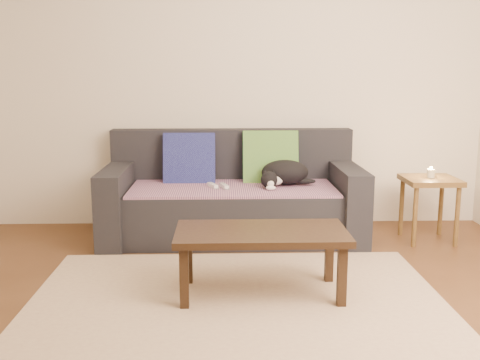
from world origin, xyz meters
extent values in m
plane|color=brown|center=(0.00, 0.00, 0.00)|extent=(4.50, 4.50, 0.00)
cube|color=beige|center=(0.00, 2.00, 1.30)|extent=(4.50, 0.04, 2.60)
cube|color=#232328|center=(0.00, 1.50, 0.21)|extent=(1.70, 0.78, 0.42)
cube|color=#232328|center=(0.00, 1.90, 0.65)|extent=(2.10, 0.18, 0.45)
cube|color=#232328|center=(-0.95, 1.50, 0.30)|extent=(0.20, 0.90, 0.60)
cube|color=#232328|center=(0.95, 1.50, 0.30)|extent=(0.20, 0.90, 0.60)
cube|color=#4B2D55|center=(0.00, 1.48, 0.43)|extent=(1.66, 0.74, 0.02)
cube|color=#12124D|center=(-0.37, 1.74, 0.63)|extent=(0.44, 0.21, 0.45)
cube|color=#0B4642|center=(0.33, 1.74, 0.63)|extent=(0.47, 0.23, 0.49)
ellipsoid|color=black|center=(0.44, 1.56, 0.54)|extent=(0.45, 0.37, 0.21)
sphere|color=black|center=(0.29, 1.41, 0.51)|extent=(0.16, 0.16, 0.13)
sphere|color=white|center=(0.30, 1.35, 0.49)|extent=(0.07, 0.07, 0.06)
ellipsoid|color=black|center=(0.61, 1.50, 0.48)|extent=(0.16, 0.09, 0.05)
cube|color=white|center=(-0.16, 1.47, 0.46)|extent=(0.09, 0.15, 0.03)
cube|color=white|center=(-0.07, 1.44, 0.46)|extent=(0.08, 0.15, 0.03)
cube|color=brown|center=(1.59, 1.38, 0.50)|extent=(0.42, 0.42, 0.04)
cylinder|color=brown|center=(1.43, 1.22, 0.24)|extent=(0.04, 0.04, 0.48)
cylinder|color=brown|center=(1.76, 1.22, 0.24)|extent=(0.04, 0.04, 0.48)
cylinder|color=brown|center=(1.43, 1.55, 0.24)|extent=(0.04, 0.04, 0.48)
cylinder|color=brown|center=(1.76, 1.55, 0.24)|extent=(0.04, 0.04, 0.48)
cylinder|color=beige|center=(1.59, 1.38, 0.56)|extent=(0.06, 0.06, 0.07)
sphere|color=#FFBF59|center=(1.59, 1.38, 0.60)|extent=(0.02, 0.02, 0.02)
cube|color=#C7AE88|center=(0.00, 0.15, 0.01)|extent=(2.50, 1.80, 0.01)
cube|color=black|center=(0.15, 0.27, 0.40)|extent=(1.04, 0.52, 0.04)
cube|color=black|center=(-0.31, 0.07, 0.19)|extent=(0.05, 0.05, 0.38)
cube|color=black|center=(0.61, 0.07, 0.19)|extent=(0.05, 0.05, 0.38)
cube|color=black|center=(-0.31, 0.47, 0.19)|extent=(0.05, 0.05, 0.38)
cube|color=black|center=(0.61, 0.47, 0.19)|extent=(0.05, 0.05, 0.38)
camera|label=1|loc=(-0.08, -3.01, 1.36)|focal=42.00mm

